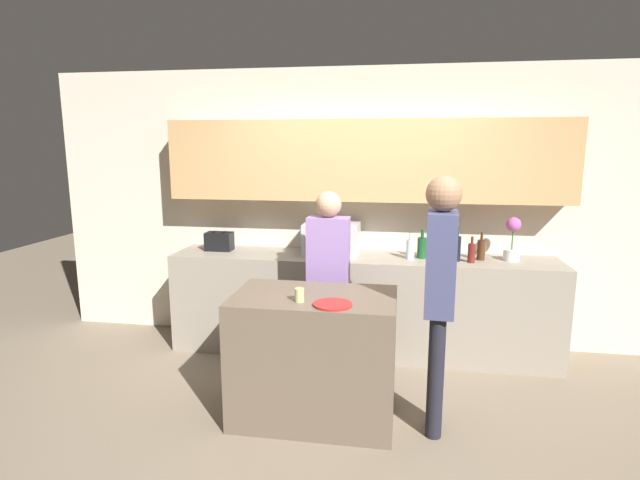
# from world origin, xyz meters

# --- Properties ---
(ground_plane) EXTENTS (14.00, 14.00, 0.00)m
(ground_plane) POSITION_xyz_m (0.00, 0.00, 0.00)
(ground_plane) COLOR #7F705B
(back_wall) EXTENTS (6.40, 0.40, 2.70)m
(back_wall) POSITION_xyz_m (0.00, 1.66, 1.54)
(back_wall) COLOR beige
(back_wall) RESTS_ON ground_plane
(back_counter) EXTENTS (3.60, 0.62, 0.94)m
(back_counter) POSITION_xyz_m (0.00, 1.39, 0.47)
(back_counter) COLOR gray
(back_counter) RESTS_ON ground_plane
(kitchen_island) EXTENTS (1.15, 0.71, 0.92)m
(kitchen_island) POSITION_xyz_m (-0.24, 0.15, 0.46)
(kitchen_island) COLOR brown
(kitchen_island) RESTS_ON ground_plane
(microwave) EXTENTS (0.52, 0.39, 0.30)m
(microwave) POSITION_xyz_m (-0.29, 1.43, 1.09)
(microwave) COLOR #B7BABC
(microwave) RESTS_ON back_counter
(toaster) EXTENTS (0.26, 0.16, 0.18)m
(toaster) POSITION_xyz_m (-1.42, 1.43, 1.03)
(toaster) COLOR black
(toaster) RESTS_ON back_counter
(potted_plant) EXTENTS (0.14, 0.14, 0.39)m
(potted_plant) POSITION_xyz_m (1.35, 1.43, 1.14)
(potted_plant) COLOR silver
(potted_plant) RESTS_ON back_counter
(bottle_0) EXTENTS (0.07, 0.07, 0.24)m
(bottle_0) POSITION_xyz_m (0.45, 1.35, 1.03)
(bottle_0) COLOR silver
(bottle_0) RESTS_ON back_counter
(bottle_1) EXTENTS (0.09, 0.09, 0.26)m
(bottle_1) POSITION_xyz_m (0.55, 1.40, 1.04)
(bottle_1) COLOR #194723
(bottle_1) RESTS_ON back_counter
(bottle_2) EXTENTS (0.08, 0.08, 0.22)m
(bottle_2) POSITION_xyz_m (0.65, 1.43, 1.03)
(bottle_2) COLOR silver
(bottle_2) RESTS_ON back_counter
(bottle_3) EXTENTS (0.09, 0.09, 0.28)m
(bottle_3) POSITION_xyz_m (0.75, 1.46, 1.05)
(bottle_3) COLOR #472814
(bottle_3) RESTS_ON back_counter
(bottle_4) EXTENTS (0.07, 0.07, 0.31)m
(bottle_4) POSITION_xyz_m (0.86, 1.33, 1.06)
(bottle_4) COLOR black
(bottle_4) RESTS_ON back_counter
(bottle_5) EXTENTS (0.07, 0.07, 0.23)m
(bottle_5) POSITION_xyz_m (0.98, 1.29, 1.03)
(bottle_5) COLOR maroon
(bottle_5) RESTS_ON back_counter
(bottle_6) EXTENTS (0.07, 0.07, 0.25)m
(bottle_6) POSITION_xyz_m (1.08, 1.41, 1.04)
(bottle_6) COLOR #472814
(bottle_6) RESTS_ON back_counter
(plate_on_island) EXTENTS (0.26, 0.26, 0.01)m
(plate_on_island) POSITION_xyz_m (-0.08, -0.06, 0.93)
(plate_on_island) COLOR red
(plate_on_island) RESTS_ON kitchen_island
(cup_0) EXTENTS (0.06, 0.06, 0.09)m
(cup_0) POSITION_xyz_m (-0.31, -0.01, 0.97)
(cup_0) COLOR #C3C17A
(cup_0) RESTS_ON kitchen_island
(person_left) EXTENTS (0.34, 0.21, 1.60)m
(person_left) POSITION_xyz_m (-0.23, 0.77, 0.95)
(person_left) COLOR black
(person_left) RESTS_ON ground_plane
(person_center) EXTENTS (0.23, 0.35, 1.78)m
(person_center) POSITION_xyz_m (0.62, 0.10, 1.07)
(person_center) COLOR black
(person_center) RESTS_ON ground_plane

